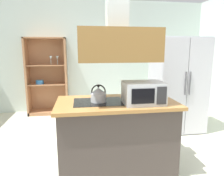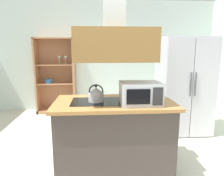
# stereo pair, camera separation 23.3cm
# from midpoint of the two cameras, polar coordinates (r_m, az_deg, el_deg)

# --- Properties ---
(wall_back) EXTENTS (6.00, 0.12, 2.70)m
(wall_back) POSITION_cam_midpoint_polar(r_m,az_deg,el_deg) (5.26, -3.15, 8.71)
(wall_back) COLOR silver
(wall_back) RESTS_ON ground
(kitchen_island) EXTENTS (1.47, 0.80, 0.90)m
(kitchen_island) POSITION_cam_midpoint_polar(r_m,az_deg,el_deg) (2.69, 3.10, -12.96)
(kitchen_island) COLOR #3D3530
(kitchen_island) RESTS_ON ground
(range_hood) EXTENTS (0.90, 0.70, 1.31)m
(range_hood) POSITION_cam_midpoint_polar(r_m,az_deg,el_deg) (2.47, 3.40, 14.59)
(range_hood) COLOR brown
(refrigerator) EXTENTS (0.90, 0.77, 1.74)m
(refrigerator) POSITION_cam_midpoint_polar(r_m,az_deg,el_deg) (4.05, 20.69, 0.63)
(refrigerator) COLOR #B5B7C2
(refrigerator) RESTS_ON ground
(dish_cabinet) EXTENTS (0.92, 0.40, 1.79)m
(dish_cabinet) POSITION_cam_midpoint_polar(r_m,az_deg,el_deg) (5.17, -13.95, 2.22)
(dish_cabinet) COLOR #AE754D
(dish_cabinet) RESTS_ON ground
(kettle) EXTENTS (0.19, 0.19, 0.21)m
(kettle) POSITION_cam_midpoint_polar(r_m,az_deg,el_deg) (2.50, -1.78, -1.80)
(kettle) COLOR #B5B8BD
(kettle) RESTS_ON kitchen_island
(cutting_board) EXTENTS (0.36, 0.27, 0.02)m
(cutting_board) POSITION_cam_midpoint_polar(r_m,az_deg,el_deg) (2.87, 13.34, -2.12)
(cutting_board) COLOR white
(cutting_board) RESTS_ON kitchen_island
(microwave) EXTENTS (0.46, 0.35, 0.26)m
(microwave) POSITION_cam_midpoint_polar(r_m,az_deg,el_deg) (2.41, 10.58, -1.49)
(microwave) COLOR #B7BABF
(microwave) RESTS_ON kitchen_island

